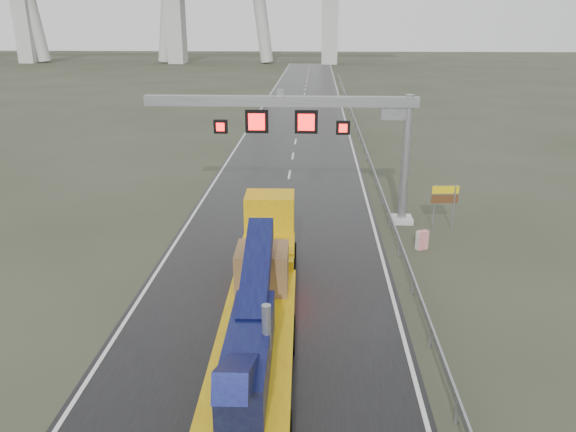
# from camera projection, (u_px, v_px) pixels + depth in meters

# --- Properties ---
(road) EXTENTS (11.00, 200.00, 0.02)m
(road) POSITION_uv_depth(u_px,v_px,m) (296.00, 142.00, 53.18)
(road) COLOR black
(road) RESTS_ON ground
(guardrail) EXTENTS (0.20, 140.00, 1.40)m
(guardrail) POSITION_uv_depth(u_px,v_px,m) (370.00, 160.00, 43.23)
(guardrail) COLOR gray
(guardrail) RESTS_ON ground
(sign_gantry) EXTENTS (14.90, 1.20, 7.42)m
(sign_gantry) POSITION_uv_depth(u_px,v_px,m) (319.00, 123.00, 30.48)
(sign_gantry) COLOR silver
(sign_gantry) RESTS_ON ground
(heavy_haul_truck) EXTENTS (2.89, 17.29, 4.05)m
(heavy_haul_truck) POSITION_uv_depth(u_px,v_px,m) (260.00, 289.00, 20.66)
(heavy_haul_truck) COLOR yellow
(heavy_haul_truck) RESTS_ON ground
(exit_sign_pair) EXTENTS (1.47, 0.19, 2.51)m
(exit_sign_pair) POSITION_uv_depth(u_px,v_px,m) (445.00, 198.00, 30.49)
(exit_sign_pair) COLOR gray
(exit_sign_pair) RESTS_ON ground
(striped_barrier) EXTENTS (0.65, 0.52, 0.97)m
(striped_barrier) POSITION_uv_depth(u_px,v_px,m) (422.00, 240.00, 28.17)
(striped_barrier) COLOR red
(striped_barrier) RESTS_ON ground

